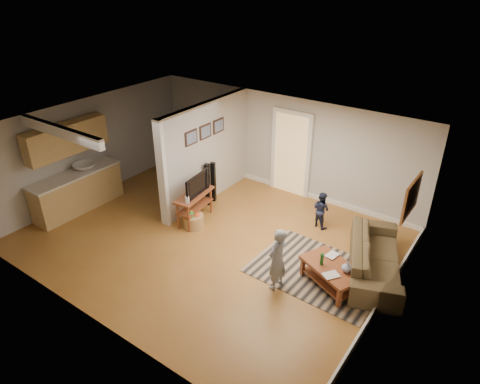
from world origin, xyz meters
name	(u,v)px	position (x,y,z in m)	size (l,w,h in m)	color
ground	(210,239)	(0.00, 0.00, 0.00)	(7.50, 7.50, 0.00)	brown
room_shell	(183,160)	(-1.07, 0.43, 1.46)	(7.54, 6.02, 2.52)	beige
area_rug	(318,271)	(2.43, 0.34, 0.01)	(2.48, 1.81, 0.01)	black
sofa	(373,271)	(3.30, 0.96, 0.00)	(2.34, 0.91, 0.68)	#464123
coffee_table	(333,271)	(2.82, 0.10, 0.35)	(1.32, 1.08, 0.68)	maroon
tv_console	(195,197)	(-0.74, 0.40, 0.63)	(0.56, 1.15, 0.95)	maroon
speaker_left	(207,185)	(-1.00, 1.17, 0.55)	(0.11, 0.11, 1.09)	black
speaker_right	(213,182)	(-1.00, 1.40, 0.52)	(0.10, 0.10, 1.05)	black
toy_basket	(194,220)	(-0.60, 0.17, 0.17)	(0.46, 0.46, 0.41)	olive
child	(276,286)	(1.99, -0.52, 0.00)	(0.45, 0.30, 1.24)	gray
toddler	(319,226)	(1.72, 1.86, 0.00)	(0.42, 0.33, 0.86)	#1B2138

